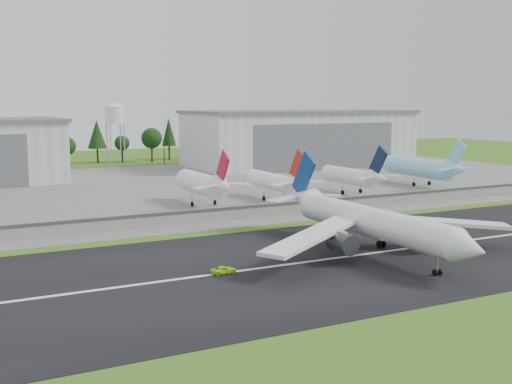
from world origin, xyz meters
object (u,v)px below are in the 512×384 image
main_airliner (374,229)px  parked_jet_skyblue (425,168)px  parked_jet_red_a (205,184)px  parked_jet_navy (355,176)px  ground_vehicle (224,270)px  parked_jet_red_b (277,181)px

main_airliner → parked_jet_skyblue: 105.78m
parked_jet_red_a → parked_jet_skyblue: size_ratio=0.84×
parked_jet_navy → parked_jet_skyblue: bearing=8.7°
ground_vehicle → parked_jet_navy: parked_jet_navy is taller
parked_jet_red_a → parked_jet_red_b: (22.83, -0.09, -0.54)m
parked_jet_red_a → parked_jet_skyblue: (84.49, 5.02, 0.15)m
parked_jet_red_b → parked_jet_skyblue: 61.87m
main_airliner → parked_jet_red_a: bearing=-84.3°
parked_jet_red_a → parked_jet_skyblue: bearing=3.4°
ground_vehicle → parked_jet_navy: size_ratio=0.15×
parked_jet_red_a → parked_jet_navy: (51.04, -0.08, -0.49)m
ground_vehicle → parked_jet_skyblue: bearing=-60.1°
main_airliner → parked_jet_red_b: (15.77, 66.94, 0.97)m
parked_jet_navy → parked_jet_skyblue: 33.84m
main_airliner → parked_jet_skyblue: size_ratio=1.58×
ground_vehicle → parked_jet_red_a: size_ratio=0.15×
ground_vehicle → parked_jet_red_b: (47.58, 66.73, 5.13)m
parked_jet_red_a → parked_jet_red_b: size_ratio=1.00×
main_airliner → ground_vehicle: 32.09m
main_airliner → parked_jet_navy: (43.97, 66.95, 1.02)m
parked_jet_navy → ground_vehicle: bearing=-138.6°
main_airliner → parked_jet_red_a: (-7.06, 67.03, 1.51)m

